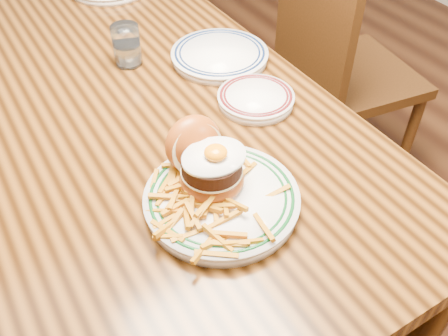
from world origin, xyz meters
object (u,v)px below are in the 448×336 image
side_plate (256,98)px  table (129,121)px  chair_right (337,68)px  main_plate (217,186)px

side_plate → table: bearing=153.8°
chair_right → side_plate: bearing=37.2°
table → chair_right: bearing=7.7°
main_plate → side_plate: size_ratio=1.60×
table → main_plate: size_ratio=5.31×
chair_right → side_plate: chair_right is taller
chair_right → main_plate: (-0.81, -0.54, 0.30)m
table → main_plate: main_plate is taller
side_plate → chair_right: bearing=42.2°
table → chair_right: size_ratio=1.74×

